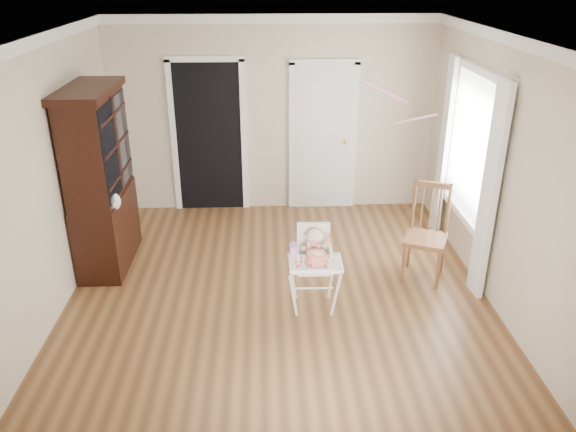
{
  "coord_description": "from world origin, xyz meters",
  "views": [
    {
      "loc": [
        -0.11,
        -5.16,
        3.29
      ],
      "look_at": [
        0.09,
        -0.29,
        1.09
      ],
      "focal_mm": 35.0,
      "sensor_mm": 36.0,
      "label": 1
    }
  ],
  "objects_px": {
    "china_cabinet": "(101,180)",
    "sippy_cup": "(293,250)",
    "high_chair": "(314,259)",
    "cake": "(316,258)",
    "dining_chair": "(426,236)"
  },
  "relations": [
    {
      "from": "high_chair",
      "to": "china_cabinet",
      "type": "bearing_deg",
      "value": 156.37
    },
    {
      "from": "high_chair",
      "to": "sippy_cup",
      "type": "distance_m",
      "value": 0.27
    },
    {
      "from": "cake",
      "to": "dining_chair",
      "type": "relative_size",
      "value": 0.22
    },
    {
      "from": "cake",
      "to": "sippy_cup",
      "type": "relative_size",
      "value": 1.27
    },
    {
      "from": "sippy_cup",
      "to": "dining_chair",
      "type": "relative_size",
      "value": 0.17
    },
    {
      "from": "cake",
      "to": "high_chair",
      "type": "bearing_deg",
      "value": 91.05
    },
    {
      "from": "dining_chair",
      "to": "china_cabinet",
      "type": "bearing_deg",
      "value": -163.97
    },
    {
      "from": "sippy_cup",
      "to": "china_cabinet",
      "type": "bearing_deg",
      "value": 151.6
    },
    {
      "from": "china_cabinet",
      "to": "sippy_cup",
      "type": "bearing_deg",
      "value": -28.4
    },
    {
      "from": "dining_chair",
      "to": "cake",
      "type": "bearing_deg",
      "value": -124.96
    },
    {
      "from": "cake",
      "to": "dining_chair",
      "type": "distance_m",
      "value": 1.54
    },
    {
      "from": "cake",
      "to": "sippy_cup",
      "type": "height_order",
      "value": "sippy_cup"
    },
    {
      "from": "cake",
      "to": "china_cabinet",
      "type": "bearing_deg",
      "value": 151.33
    },
    {
      "from": "high_chair",
      "to": "dining_chair",
      "type": "height_order",
      "value": "dining_chair"
    },
    {
      "from": "high_chair",
      "to": "dining_chair",
      "type": "relative_size",
      "value": 0.84
    }
  ]
}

